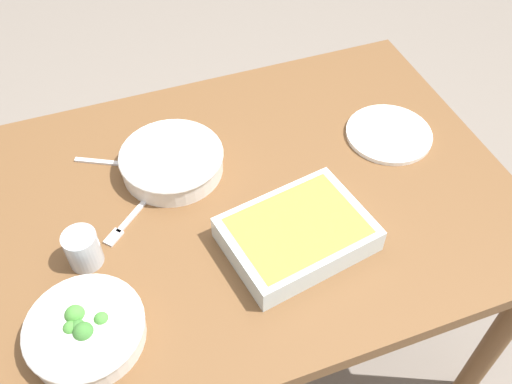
# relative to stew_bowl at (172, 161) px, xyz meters

# --- Properties ---
(ground_plane) EXTENTS (6.00, 6.00, 0.00)m
(ground_plane) POSITION_rel_stew_bowl_xyz_m (0.16, -0.14, -0.77)
(ground_plane) COLOR slate
(dining_table) EXTENTS (1.20, 0.90, 0.74)m
(dining_table) POSITION_rel_stew_bowl_xyz_m (0.16, -0.14, -0.12)
(dining_table) COLOR brown
(dining_table) RESTS_ON ground_plane
(stew_bowl) EXTENTS (0.25, 0.25, 0.06)m
(stew_bowl) POSITION_rel_stew_bowl_xyz_m (0.00, 0.00, 0.00)
(stew_bowl) COLOR silver
(stew_bowl) RESTS_ON dining_table
(broccoli_bowl) EXTENTS (0.23, 0.23, 0.07)m
(broccoli_bowl) POSITION_rel_stew_bowl_xyz_m (-0.26, -0.38, -0.00)
(broccoli_bowl) COLOR silver
(broccoli_bowl) RESTS_ON dining_table
(baking_dish) EXTENTS (0.33, 0.27, 0.06)m
(baking_dish) POSITION_rel_stew_bowl_xyz_m (0.20, -0.31, 0.00)
(baking_dish) COLOR silver
(baking_dish) RESTS_ON dining_table
(drink_cup) EXTENTS (0.07, 0.07, 0.08)m
(drink_cup) POSITION_rel_stew_bowl_xyz_m (-0.24, -0.20, 0.01)
(drink_cup) COLOR #B2BCC6
(drink_cup) RESTS_ON dining_table
(side_plate) EXTENTS (0.22, 0.22, 0.01)m
(side_plate) POSITION_rel_stew_bowl_xyz_m (0.55, -0.07, -0.03)
(side_plate) COLOR white
(side_plate) RESTS_ON dining_table
(spoon_by_stew) EXTENTS (0.16, 0.10, 0.01)m
(spoon_by_stew) POSITION_rel_stew_bowl_xyz_m (-0.12, 0.06, -0.03)
(spoon_by_stew) COLOR silver
(spoon_by_stew) RESTS_ON dining_table
(spoon_by_broccoli) EXTENTS (0.18, 0.04, 0.01)m
(spoon_by_broccoli) POSITION_rel_stew_bowl_xyz_m (-0.22, -0.38, -0.03)
(spoon_by_broccoli) COLOR silver
(spoon_by_broccoli) RESTS_ON dining_table
(fork_on_table) EXTENTS (0.14, 0.13, 0.01)m
(fork_on_table) POSITION_rel_stew_bowl_xyz_m (-0.14, -0.12, -0.03)
(fork_on_table) COLOR silver
(fork_on_table) RESTS_ON dining_table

